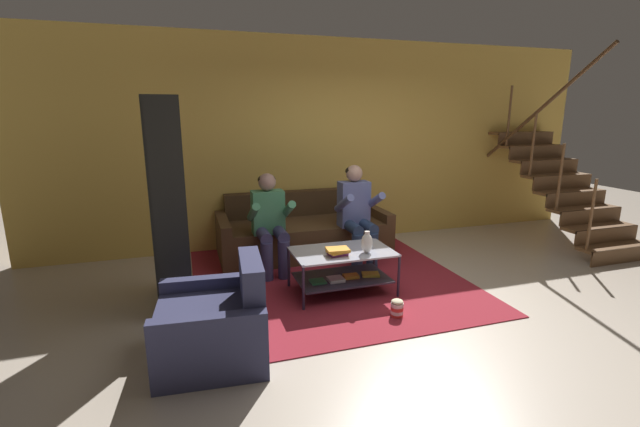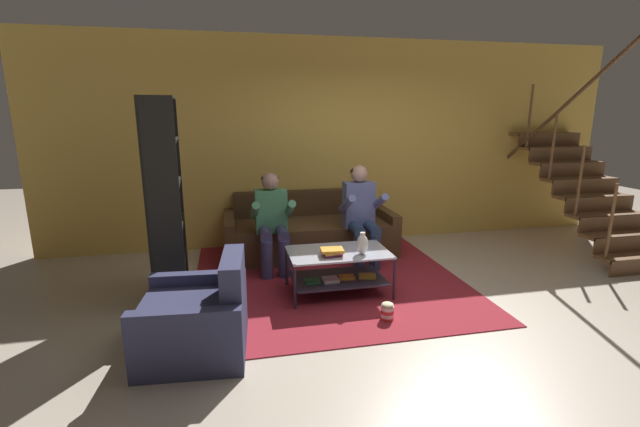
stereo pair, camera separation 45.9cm
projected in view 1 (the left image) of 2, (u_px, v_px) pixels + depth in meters
The scene contains 13 objects.
ground at pixel (411, 305), 4.29m from camera, with size 16.80×16.80×0.00m, color beige.
back_partition at pixel (332, 143), 6.23m from camera, with size 8.40×0.12×2.90m, color gold.
staircase_run at pixel (556, 174), 6.33m from camera, with size 1.08×2.40×2.70m.
couch at pixel (303, 233), 5.84m from camera, with size 2.26×0.99×0.80m.
person_seated_left at pixel (270, 219), 5.06m from camera, with size 0.50×0.58×1.19m.
person_seated_right at pixel (357, 211), 5.39m from camera, with size 0.50×0.58×1.24m.
coffee_table at pixel (342, 265), 4.54m from camera, with size 1.05×0.64×0.47m.
area_rug at pixel (323, 273), 5.15m from camera, with size 3.00×3.36×0.01m.
vase at pixel (367, 243), 4.42m from camera, with size 0.12×0.12×0.23m.
book_stack at pixel (338, 251), 4.36m from camera, with size 0.24×0.20×0.07m.
bookshelf at pixel (165, 230), 4.15m from camera, with size 0.37×0.87×2.03m.
armchair at pixel (215, 325), 3.34m from camera, with size 0.88×0.91×0.80m.
popcorn_tub at pixel (397, 308), 4.03m from camera, with size 0.12×0.12×0.18m.
Camera 1 is at (-2.08, -3.49, 1.89)m, focal length 24.00 mm.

